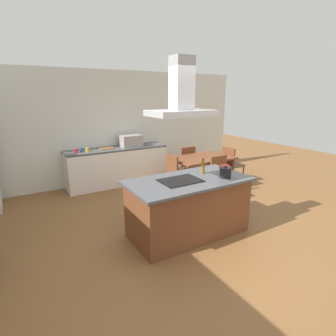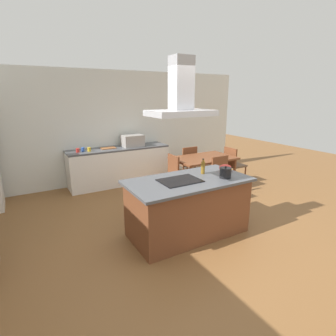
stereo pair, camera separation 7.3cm
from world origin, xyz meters
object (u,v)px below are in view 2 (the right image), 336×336
object	(u,v)px
mixing_bowl	(225,168)
coffee_mug_yellow	(89,149)
cutting_board	(108,148)
tea_kettle	(226,173)
chair_at_left_end	(169,173)
olive_oil_bottle	(203,167)
chair_at_right_end	(233,163)
cooktop	(180,181)
dining_table	(204,161)
range_hood	(181,97)
countertop_microwave	(133,141)
chair_facing_back_wall	(187,161)
chair_facing_island	(223,175)
coffee_mug_red	(78,150)
coffee_mug_blue	(83,149)

from	to	relation	value
mixing_bowl	coffee_mug_yellow	xyz separation A→B (m)	(-1.58, 2.74, -0.01)
cutting_board	mixing_bowl	bearing A→B (deg)	-68.99
tea_kettle	chair_at_left_end	world-z (taller)	tea_kettle
olive_oil_bottle	chair_at_right_end	xyz separation A→B (m)	(2.03, 1.42, -0.50)
cooktop	chair_at_left_end	size ratio (longest dim) A/B	0.67
coffee_mug_yellow	dining_table	distance (m)	2.61
cooktop	chair_at_right_end	distance (m)	3.01
tea_kettle	range_hood	distance (m)	1.33
countertop_microwave	dining_table	xyz separation A→B (m)	(1.19, -1.32, -0.37)
cutting_board	dining_table	xyz separation A→B (m)	(1.80, -1.37, -0.24)
chair_facing_back_wall	dining_table	bearing A→B (deg)	-90.00
tea_kettle	cutting_board	size ratio (longest dim) A/B	0.67
chair_at_right_end	range_hood	xyz separation A→B (m)	(-2.55, -1.56, 1.59)
dining_table	range_hood	xyz separation A→B (m)	(-1.64, -1.56, 1.43)
chair_facing_island	range_hood	bearing A→B (deg)	-151.37
chair_at_left_end	chair_facing_island	size ratio (longest dim) A/B	1.00
coffee_mug_red	coffee_mug_blue	distance (m)	0.13
coffee_mug_blue	chair_facing_island	bearing A→B (deg)	-39.62
mixing_bowl	countertop_microwave	bearing A→B (deg)	99.92
chair_at_right_end	range_hood	bearing A→B (deg)	-148.58
coffee_mug_blue	coffee_mug_yellow	xyz separation A→B (m)	(0.12, -0.07, 0.00)
mixing_bowl	chair_at_left_end	world-z (taller)	mixing_bowl
chair_facing_island	chair_at_right_end	bearing A→B (deg)	36.01
coffee_mug_red	coffee_mug_yellow	size ratio (longest dim) A/B	1.00
coffee_mug_yellow	cutting_board	xyz separation A→B (m)	(0.47, 0.13, -0.04)
coffee_mug_red	cutting_board	xyz separation A→B (m)	(0.72, 0.10, -0.04)
chair_facing_back_wall	chair_at_left_end	xyz separation A→B (m)	(-0.92, -0.67, 0.00)
olive_oil_bottle	chair_at_right_end	world-z (taller)	olive_oil_bottle
countertop_microwave	coffee_mug_yellow	xyz separation A→B (m)	(-1.08, -0.08, -0.09)
cutting_board	countertop_microwave	bearing A→B (deg)	-4.70
mixing_bowl	chair_at_right_end	world-z (taller)	mixing_bowl
cooktop	dining_table	distance (m)	2.27
chair_facing_island	olive_oil_bottle	bearing A→B (deg)	-145.78
mixing_bowl	countertop_microwave	size ratio (longest dim) A/B	0.41
cutting_board	coffee_mug_red	bearing A→B (deg)	-172.12
mixing_bowl	range_hood	world-z (taller)	range_hood
chair_facing_island	range_hood	xyz separation A→B (m)	(-1.64, -0.89, 1.59)
tea_kettle	chair_facing_island	xyz separation A→B (m)	(0.95, 1.11, -0.47)
coffee_mug_red	cooktop	bearing A→B (deg)	-72.65
countertop_microwave	coffee_mug_yellow	distance (m)	1.09
coffee_mug_blue	olive_oil_bottle	bearing A→B (deg)	-64.88
olive_oil_bottle	cooktop	bearing A→B (deg)	-165.32
cutting_board	chair_at_left_end	xyz separation A→B (m)	(0.88, -1.37, -0.40)
mixing_bowl	chair_facing_island	world-z (taller)	mixing_bowl
mixing_bowl	chair_facing_island	distance (m)	1.17
coffee_mug_red	coffee_mug_blue	size ratio (longest dim) A/B	1.00
chair_facing_island	chair_at_left_end	bearing A→B (deg)	143.99
chair_facing_back_wall	cutting_board	bearing A→B (deg)	158.55
coffee_mug_blue	dining_table	xyz separation A→B (m)	(2.39, -1.32, -0.28)
dining_table	range_hood	world-z (taller)	range_hood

